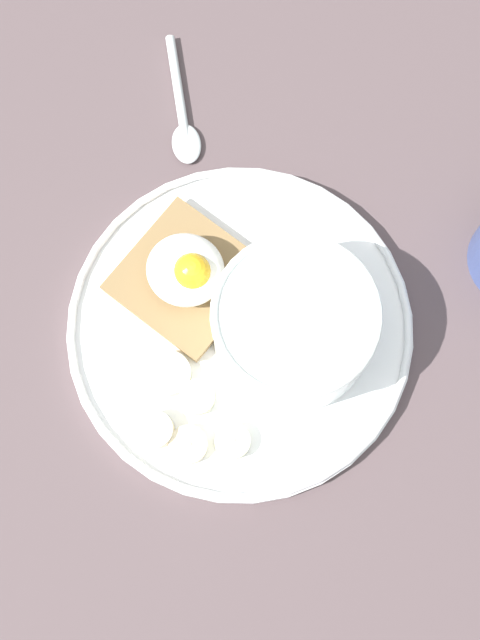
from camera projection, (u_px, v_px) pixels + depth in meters
The scene contains 11 objects.
ground_plane at pixel (240, 334), 70.53cm from camera, with size 120.00×120.00×2.00cm, color #514144.
plate at pixel (240, 328), 68.80cm from camera, with size 26.77×26.77×1.60cm.
oatmeal_bowl at pixel (294, 325), 65.34cm from camera, with size 12.20×12.20×6.52cm.
toast_slice at pixel (187, 279), 68.93cm from camera, with size 10.82×10.82×1.22cm.
poached_egg at pixel (187, 271), 66.76cm from camera, with size 8.77×5.76×3.93cm.
banana_slice_front at pixel (156, 430), 65.81cm from camera, with size 3.64×3.68×1.40cm.
banana_slice_left at pixel (198, 398), 66.48cm from camera, with size 3.26×3.30×1.32cm.
banana_slice_back at pixel (169, 374), 67.14cm from camera, with size 4.53×4.52×0.99cm.
banana_slice_right at pixel (232, 441), 65.67cm from camera, with size 3.31×3.27×1.19cm.
banana_slice_inner at pixel (188, 445), 65.73cm from camera, with size 3.92×3.92×0.91cm.
spoon at pixel (182, 116), 74.13cm from camera, with size 8.67×10.34×0.80cm.
Camera 1 is at (8.82, -15.60, 69.22)cm, focal length 50.00 mm.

